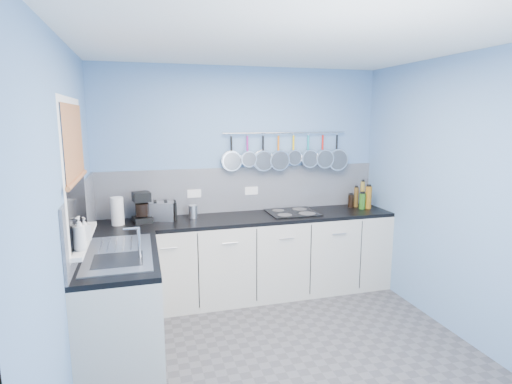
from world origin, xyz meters
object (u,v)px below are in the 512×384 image
soap_bottle_a (79,233)px  coffee_maker (142,207)px  soap_bottle_b (84,229)px  canister (193,212)px  toaster (161,211)px  hob (292,212)px  paper_towel (117,211)px

soap_bottle_a → coffee_maker: (0.42, 1.28, -0.11)m
soap_bottle_b → canister: bearing=48.6°
toaster → canister: size_ratio=2.19×
soap_bottle_a → hob: size_ratio=0.44×
canister → soap_bottle_b: bearing=-131.4°
soap_bottle_b → coffee_maker: size_ratio=0.56×
coffee_maker → hob: 1.62m
soap_bottle_b → coffee_maker: bearing=67.7°
toaster → hob: bearing=14.0°
paper_towel → hob: (1.85, 0.01, -0.13)m
soap_bottle_b → canister: size_ratio=1.26×
soap_bottle_b → paper_towel: bearing=79.4°
coffee_maker → soap_bottle_a: bearing=-120.2°
toaster → canister: 0.34m
coffee_maker → toaster: 0.20m
toaster → canister: (0.34, 0.00, -0.03)m
canister → hob: canister is taller
paper_towel → toaster: (0.42, 0.09, -0.04)m
soap_bottle_a → toaster: bearing=65.4°
soap_bottle_a → canister: size_ratio=1.76×
coffee_maker → soap_bottle_b: bearing=-124.4°
hob → coffee_maker: bearing=178.9°
canister → hob: bearing=-4.1°
paper_towel → canister: (0.76, 0.09, -0.07)m
paper_towel → coffee_maker: 0.24m
coffee_maker → toaster: coffee_maker is taller
soap_bottle_b → toaster: 1.24m
hob → toaster: bearing=176.9°
paper_towel → canister: size_ratio=2.04×
soap_bottle_a → toaster: size_ratio=0.80×
canister → hob: (1.10, -0.08, -0.06)m
hob → soap_bottle_b: bearing=-154.1°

